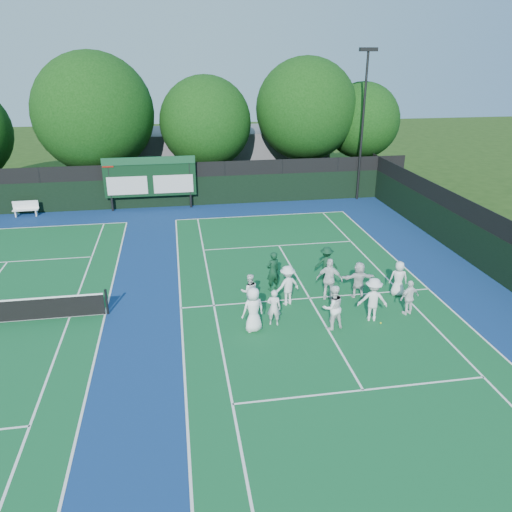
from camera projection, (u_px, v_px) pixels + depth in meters
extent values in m
plane|color=#1F3A0F|center=(316.00, 309.00, 20.52)|extent=(120.00, 120.00, 0.00)
cube|color=navy|center=(168.00, 309.00, 20.52)|extent=(34.00, 32.00, 0.01)
cube|color=#115429|center=(309.00, 298.00, 21.43)|extent=(10.97, 23.77, 0.00)
cube|color=silver|center=(261.00, 216.00, 32.28)|extent=(10.97, 0.08, 0.00)
cube|color=silver|center=(181.00, 308.00, 20.59)|extent=(0.08, 23.77, 0.00)
cube|color=silver|center=(428.00, 289.00, 22.26)|extent=(0.08, 23.77, 0.00)
cube|color=silver|center=(214.00, 305.00, 20.80)|extent=(0.08, 23.77, 0.00)
cube|color=silver|center=(400.00, 291.00, 22.05)|extent=(0.08, 23.77, 0.00)
cube|color=silver|center=(363.00, 390.00, 15.58)|extent=(8.23, 0.08, 0.00)
cube|color=silver|center=(279.00, 246.00, 27.27)|extent=(8.23, 0.08, 0.00)
cube|color=silver|center=(309.00, 298.00, 21.43)|extent=(0.08, 12.80, 0.00)
cube|color=silver|center=(34.00, 227.00, 30.15)|extent=(10.97, 0.08, 0.00)
cube|color=silver|center=(105.00, 314.00, 20.13)|extent=(0.08, 23.77, 0.00)
cube|color=silver|center=(70.00, 317.00, 19.92)|extent=(0.08, 23.77, 0.00)
cube|color=silver|center=(7.00, 262.00, 25.14)|extent=(8.23, 0.08, 0.00)
cube|color=black|center=(167.00, 192.00, 33.84)|extent=(34.00, 0.08, 2.00)
cube|color=black|center=(165.00, 171.00, 33.28)|extent=(34.00, 0.05, 1.00)
cube|color=black|center=(504.00, 264.00, 22.42)|extent=(0.08, 32.00, 2.00)
cube|color=black|center=(511.00, 232.00, 21.86)|extent=(0.05, 32.00, 1.00)
cylinder|color=black|center=(110.00, 185.00, 32.65)|extent=(0.16, 0.16, 3.50)
cylinder|color=black|center=(190.00, 182.00, 33.44)|extent=(0.16, 0.16, 3.50)
cube|color=black|center=(150.00, 177.00, 32.87)|extent=(6.00, 0.15, 2.60)
cube|color=#134425|center=(149.00, 161.00, 32.37)|extent=(6.00, 0.05, 0.50)
cube|color=silver|center=(127.00, 186.00, 32.74)|extent=(2.60, 0.04, 1.20)
cube|color=silver|center=(173.00, 184.00, 33.20)|extent=(2.60, 0.04, 1.20)
cube|color=maroon|center=(107.00, 164.00, 32.01)|extent=(0.70, 0.04, 0.50)
cube|color=slate|center=(215.00, 154.00, 41.38)|extent=(18.00, 6.00, 4.00)
cylinder|color=black|center=(362.00, 128.00, 34.11)|extent=(0.16, 0.16, 10.00)
cube|color=black|center=(369.00, 49.00, 32.22)|extent=(1.20, 0.30, 0.25)
cylinder|color=black|center=(107.00, 302.00, 19.95)|extent=(0.10, 0.10, 1.10)
cube|color=white|center=(26.00, 210.00, 32.05)|extent=(1.57, 0.46, 0.06)
cube|color=white|center=(26.00, 205.00, 32.08)|extent=(1.56, 0.11, 0.52)
cube|color=white|center=(16.00, 214.00, 32.04)|extent=(0.07, 0.37, 0.42)
cube|color=white|center=(37.00, 213.00, 32.23)|extent=(0.07, 0.37, 0.42)
cylinder|color=black|center=(101.00, 177.00, 36.18)|extent=(0.44, 0.44, 2.84)
sphere|color=#0C330B|center=(94.00, 113.00, 34.47)|extent=(8.24, 8.24, 8.24)
sphere|color=#0C330B|center=(105.00, 125.00, 35.15)|extent=(5.77, 5.77, 5.77)
cylinder|color=black|center=(207.00, 174.00, 37.38)|extent=(0.44, 0.44, 2.67)
sphere|color=#0C330B|center=(206.00, 122.00, 35.94)|extent=(6.59, 6.59, 6.59)
sphere|color=#0C330B|center=(214.00, 131.00, 36.55)|extent=(4.62, 4.62, 4.62)
cylinder|color=black|center=(304.00, 168.00, 38.42)|extent=(0.44, 0.44, 3.14)
sphere|color=#0C330B|center=(306.00, 109.00, 36.77)|extent=(7.45, 7.45, 7.45)
sphere|color=#0C330B|center=(312.00, 119.00, 37.42)|extent=(5.22, 5.22, 5.22)
cylinder|color=black|center=(358.00, 167.00, 39.13)|extent=(0.44, 0.44, 2.92)
sphere|color=#0C330B|center=(362.00, 120.00, 37.78)|extent=(5.66, 5.66, 5.66)
sphere|color=#0C330B|center=(367.00, 127.00, 38.36)|extent=(3.96, 3.96, 3.96)
sphere|color=#C3D018|center=(331.00, 296.00, 21.57)|extent=(0.07, 0.07, 0.07)
sphere|color=#C3D018|center=(381.00, 323.00, 19.41)|extent=(0.07, 0.07, 0.07)
sphere|color=#C3D018|center=(326.00, 277.00, 23.44)|extent=(0.07, 0.07, 0.07)
sphere|color=#C3D018|center=(335.00, 305.00, 20.80)|extent=(0.07, 0.07, 0.07)
imported|color=white|center=(253.00, 310.00, 18.63)|extent=(1.00, 0.81, 1.79)
imported|color=silver|center=(274.00, 308.00, 19.09)|extent=(0.62, 0.48, 1.49)
imported|color=white|center=(333.00, 307.00, 18.80)|extent=(0.99, 0.85, 1.78)
imported|color=silver|center=(373.00, 299.00, 19.39)|extent=(1.27, 0.91, 1.79)
imported|color=white|center=(409.00, 298.00, 19.88)|extent=(0.93, 0.56, 1.48)
imported|color=white|center=(249.00, 291.00, 20.39)|extent=(0.74, 0.58, 1.50)
imported|color=white|center=(287.00, 285.00, 20.64)|extent=(1.27, 0.98, 1.73)
imported|color=white|center=(329.00, 279.00, 21.00)|extent=(1.19, 0.83, 1.87)
imported|color=silver|center=(359.00, 280.00, 21.30)|extent=(1.52, 0.54, 1.61)
imported|color=white|center=(398.00, 278.00, 21.46)|extent=(0.86, 0.67, 1.56)
imported|color=#0E341E|center=(273.00, 271.00, 21.89)|extent=(0.77, 0.66, 1.80)
imported|color=#0E331E|center=(326.00, 264.00, 22.90)|extent=(1.15, 0.80, 1.63)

